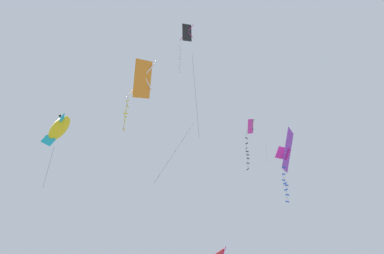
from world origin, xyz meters
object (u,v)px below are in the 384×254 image
at_px(kite_delta_highest, 287,151).
at_px(kite_diamond_mid_left, 251,128).
at_px(kite_diamond_far_centre, 143,80).
at_px(kite_diamond_upper_right, 187,36).
at_px(kite_fish_near_right, 59,128).

bearing_deg(kite_delta_highest, kite_diamond_mid_left, 13.15).
bearing_deg(kite_diamond_far_centre, kite_diamond_upper_right, -30.10).
distance_m(kite_diamond_upper_right, kite_diamond_far_centre, 9.97).
bearing_deg(kite_diamond_far_centre, kite_fish_near_right, 34.28).
xyz_separation_m(kite_diamond_far_centre, kite_diamond_mid_left, (10.09, -5.91, 6.24)).
distance_m(kite_delta_highest, kite_diamond_upper_right, 10.89).
relative_size(kite_delta_highest, kite_diamond_upper_right, 0.40).
distance_m(kite_diamond_far_centre, kite_diamond_mid_left, 13.25).
bearing_deg(kite_fish_near_right, kite_diamond_upper_right, -107.64).
xyz_separation_m(kite_delta_highest, kite_diamond_mid_left, (6.40, 0.88, 7.31)).
bearing_deg(kite_diamond_mid_left, kite_diamond_upper_right, 142.35).
xyz_separation_m(kite_delta_highest, kite_diamond_far_centre, (-3.69, 6.79, 1.08)).
height_order(kite_diamond_far_centre, kite_diamond_mid_left, kite_diamond_mid_left).
bearing_deg(kite_diamond_mid_left, kite_fish_near_right, 111.95).
relative_size(kite_diamond_upper_right, kite_fish_near_right, 1.83).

